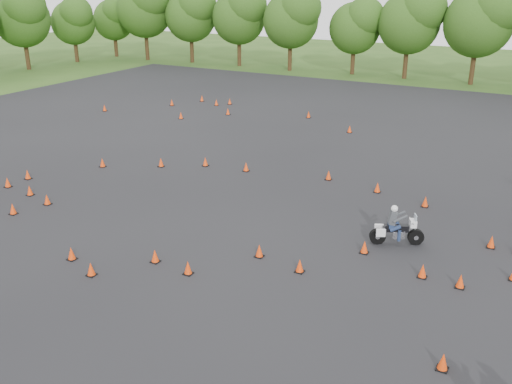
# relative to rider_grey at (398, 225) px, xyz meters

# --- Properties ---
(ground) EXTENTS (140.00, 140.00, 0.00)m
(ground) POSITION_rel_rider_grey_xyz_m (-5.71, -4.44, -0.78)
(ground) COLOR #2D5119
(ground) RESTS_ON ground
(asphalt_pad) EXTENTS (62.00, 62.00, 0.00)m
(asphalt_pad) POSITION_rel_rider_grey_xyz_m (-5.71, 1.56, -0.78)
(asphalt_pad) COLOR black
(asphalt_pad) RESTS_ON ground
(treeline) EXTENTS (87.26, 31.84, 9.90)m
(treeline) POSITION_rel_rider_grey_xyz_m (-4.72, 30.63, 3.68)
(treeline) COLOR #2A4D16
(treeline) RESTS_ON ground
(traffic_cones) EXTENTS (36.17, 32.85, 0.45)m
(traffic_cones) POSITION_rel_rider_grey_xyz_m (-6.55, 0.82, -0.55)
(traffic_cones) COLOR #EF3E0A
(traffic_cones) RESTS_ON asphalt_pad
(rider_grey) EXTENTS (2.08, 1.43, 1.55)m
(rider_grey) POSITION_rel_rider_grey_xyz_m (0.00, 0.00, 0.00)
(rider_grey) COLOR #393B3F
(rider_grey) RESTS_ON ground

